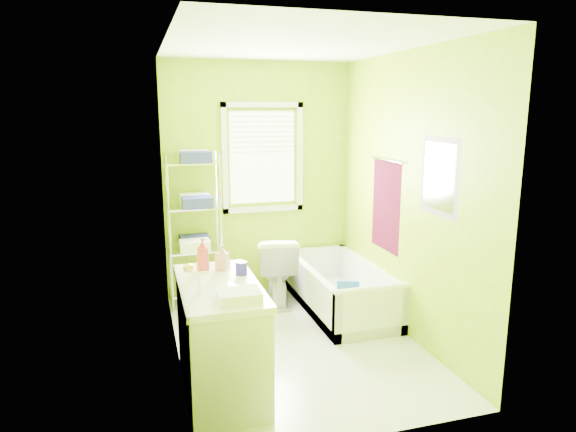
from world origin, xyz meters
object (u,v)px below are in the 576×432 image
object	(u,v)px
bathtub	(340,295)
vanity	(221,334)
wire_shelf_unit	(196,212)
toilet	(277,269)

from	to	relation	value
bathtub	vanity	bearing A→B (deg)	-140.16
bathtub	wire_shelf_unit	bearing A→B (deg)	157.33
toilet	vanity	size ratio (longest dim) A/B	0.68
bathtub	wire_shelf_unit	distance (m)	1.75
toilet	vanity	xyz separation A→B (m)	(-0.87, -1.62, 0.07)
bathtub	wire_shelf_unit	xyz separation A→B (m)	(-1.41, 0.59, 0.85)
wire_shelf_unit	bathtub	bearing A→B (deg)	-22.67
bathtub	vanity	size ratio (longest dim) A/B	1.42
vanity	wire_shelf_unit	size ratio (longest dim) A/B	0.67
bathtub	vanity	world-z (taller)	vanity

